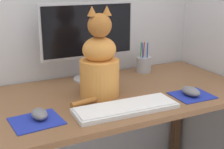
# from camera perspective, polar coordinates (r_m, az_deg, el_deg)

# --- Properties ---
(desk) EXTENTS (1.36, 0.67, 0.71)m
(desk) POSITION_cam_1_polar(r_m,az_deg,el_deg) (1.54, -0.08, -6.67)
(desk) COLOR brown
(desk) RESTS_ON ground_plane
(monitor) EXTENTS (0.51, 0.17, 0.41)m
(monitor) POSITION_cam_1_polar(r_m,az_deg,el_deg) (1.64, -4.36, 7.05)
(monitor) COLOR #B2B2B7
(monitor) RESTS_ON desk
(keyboard) EXTENTS (0.45, 0.16, 0.02)m
(keyboard) POSITION_cam_1_polar(r_m,az_deg,el_deg) (1.31, 2.57, -6.08)
(keyboard) COLOR silver
(keyboard) RESTS_ON desk
(mousepad_left) EXTENTS (0.20, 0.18, 0.00)m
(mousepad_left) POSITION_cam_1_polar(r_m,az_deg,el_deg) (1.25, -13.67, -8.28)
(mousepad_left) COLOR #1E2D9E
(mousepad_left) RESTS_ON desk
(mousepad_right) EXTENTS (0.18, 0.16, 0.00)m
(mousepad_right) POSITION_cam_1_polar(r_m,az_deg,el_deg) (1.52, 14.41, -3.70)
(mousepad_right) COLOR #1E2D9E
(mousepad_right) RESTS_ON desk
(computer_mouse_left) EXTENTS (0.06, 0.10, 0.04)m
(computer_mouse_left) POSITION_cam_1_polar(r_m,az_deg,el_deg) (1.26, -13.13, -7.02)
(computer_mouse_left) COLOR slate
(computer_mouse_left) RESTS_ON mousepad_left
(computer_mouse_right) EXTENTS (0.07, 0.11, 0.04)m
(computer_mouse_right) POSITION_cam_1_polar(r_m,az_deg,el_deg) (1.50, 14.20, -2.99)
(computer_mouse_right) COLOR slate
(computer_mouse_right) RESTS_ON mousepad_right
(cat) EXTENTS (0.28, 0.21, 0.42)m
(cat) POSITION_cam_1_polar(r_m,az_deg,el_deg) (1.43, -2.34, 2.00)
(cat) COLOR #D6893D
(cat) RESTS_ON desk
(pen_cup) EXTENTS (0.09, 0.09, 0.18)m
(pen_cup) POSITION_cam_1_polar(r_m,az_deg,el_deg) (1.84, 5.82, 1.90)
(pen_cup) COLOR #99999E
(pen_cup) RESTS_ON desk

